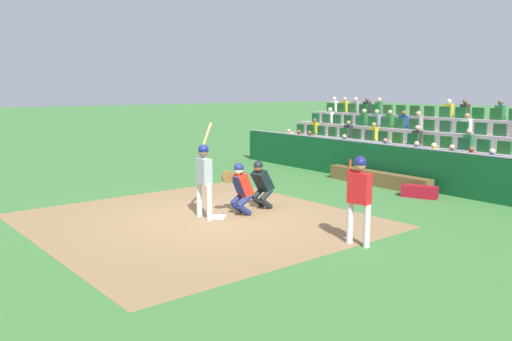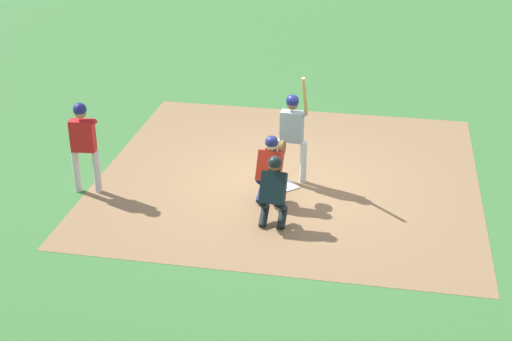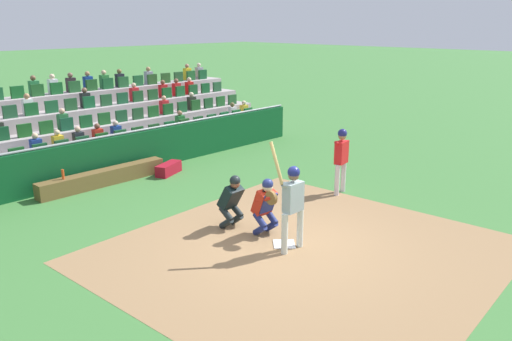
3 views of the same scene
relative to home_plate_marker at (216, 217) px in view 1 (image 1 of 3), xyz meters
name	(u,v)px [view 1 (image 1 of 3)]	position (x,y,z in m)	size (l,w,h in m)	color
ground_plane	(216,217)	(0.00, 0.00, -0.02)	(160.00, 160.00, 0.00)	#3E7737
infield_dirt_patch	(198,220)	(0.00, 0.50, -0.01)	(7.27, 7.00, 0.01)	#93704A
home_plate_marker	(216,217)	(0.00, 0.00, 0.00)	(0.44, 0.44, 0.02)	white
batter_at_plate	(204,173)	(0.09, 0.27, 1.08)	(0.61, 0.53, 2.24)	silver
catcher_crouching	(240,186)	(-0.12, -0.62, 0.70)	(0.49, 0.72, 1.29)	navy
home_plate_umpire	(261,182)	(0.10, -1.43, 0.67)	(0.47, 0.51, 1.26)	black
dugout_wall	(400,166)	(0.00, -6.85, 0.60)	(15.71, 0.24, 1.28)	#0D4922
dugout_bench	(378,179)	(0.42, -6.30, 0.20)	(3.82, 0.40, 0.44)	brown
water_bottle_on_bench	(350,163)	(1.60, -6.29, 0.56)	(0.07, 0.07, 0.26)	#D7451B
equipment_duffel_bag	(420,192)	(-1.48, -5.82, 0.15)	(0.96, 0.36, 0.34)	maroon
on_deck_batter	(359,191)	(-3.53, -1.04, 1.06)	(0.58, 0.29, 1.76)	silver
bleacher_stand	(472,153)	(0.01, -10.87, 0.74)	(17.71, 3.86, 2.63)	#A59899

